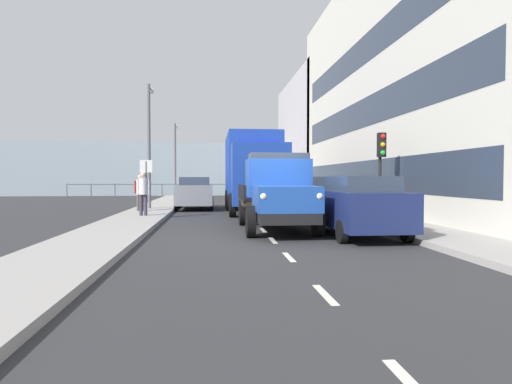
{
  "coord_description": "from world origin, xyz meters",
  "views": [
    {
      "loc": [
        1.59,
        12.0,
        1.67
      ],
      "look_at": [
        -0.26,
        -6.65,
        1.07
      ],
      "focal_mm": 30.55,
      "sensor_mm": 36.0,
      "label": 1
    }
  ],
  "objects": [
    {
      "name": "ground_plane",
      "position": [
        0.0,
        -8.19,
        0.0
      ],
      "size": [
        80.0,
        80.0,
        0.0
      ],
      "primitive_type": "plane",
      "color": "#2D2D30"
    },
    {
      "name": "sidewalk_left",
      "position": [
        -4.57,
        -8.19,
        0.07
      ],
      "size": [
        2.16,
        37.9,
        0.15
      ],
      "primitive_type": "cube",
      "color": "#9E9993",
      "rests_on": "ground_plane"
    },
    {
      "name": "sidewalk_right",
      "position": [
        4.57,
        -8.19,
        0.07
      ],
      "size": [
        2.16,
        37.9,
        0.15
      ],
      "primitive_type": "cube",
      "color": "#9E9993",
      "rests_on": "ground_plane"
    },
    {
      "name": "road_centreline_markings",
      "position": [
        0.0,
        -8.37,
        0.0
      ],
      "size": [
        0.12,
        34.96,
        0.01
      ],
      "color": "silver",
      "rests_on": "ground_plane"
    },
    {
      "name": "building_terrace",
      "position": [
        -9.58,
        -8.75,
        6.26
      ],
      "size": [
        7.89,
        24.79,
        12.53
      ],
      "color": "beige",
      "rests_on": "ground_plane"
    },
    {
      "name": "building_far_block",
      "position": [
        -9.59,
        -28.02,
        5.4
      ],
      "size": [
        7.88,
        15.49,
        10.8
      ],
      "color": "#B7B2B7",
      "rests_on": "ground_plane"
    },
    {
      "name": "sea_horizon",
      "position": [
        0.0,
        -30.14,
        2.5
      ],
      "size": [
        80.0,
        0.8,
        5.0
      ],
      "primitive_type": "cube",
      "color": "#84939E",
      "rests_on": "ground_plane"
    },
    {
      "name": "seawall_railing",
      "position": [
        -0.0,
        -26.54,
        0.92
      ],
      "size": [
        28.08,
        0.08,
        1.2
      ],
      "color": "#4C5156",
      "rests_on": "ground_plane"
    },
    {
      "name": "truck_vintage_blue",
      "position": [
        -0.43,
        -1.41,
        1.18
      ],
      "size": [
        2.17,
        5.64,
        2.43
      ],
      "color": "black",
      "rests_on": "ground_plane"
    },
    {
      "name": "lorry_cargo_blue",
      "position": [
        -0.39,
        -9.34,
        2.08
      ],
      "size": [
        2.58,
        8.2,
        3.87
      ],
      "color": "#193899",
      "rests_on": "ground_plane"
    },
    {
      "name": "car_navy_kerbside_near",
      "position": [
        -2.54,
        -0.03,
        0.9
      ],
      "size": [
        1.91,
        4.19,
        1.72
      ],
      "color": "navy",
      "rests_on": "ground_plane"
    },
    {
      "name": "car_black_kerbside_1",
      "position": [
        -2.54,
        -5.07,
        0.9
      ],
      "size": [
        1.9,
        4.48,
        1.72
      ],
      "color": "black",
      "rests_on": "ground_plane"
    },
    {
      "name": "car_red_kerbside_2",
      "position": [
        -2.54,
        -10.55,
        0.89
      ],
      "size": [
        1.82,
        4.1,
        1.72
      ],
      "color": "#B21E1E",
      "rests_on": "ground_plane"
    },
    {
      "name": "car_white_kerbside_3",
      "position": [
        -2.54,
        -16.38,
        0.9
      ],
      "size": [
        1.89,
        4.39,
        1.72
      ],
      "color": "white",
      "rests_on": "ground_plane"
    },
    {
      "name": "car_grey_oppositeside_0",
      "position": [
        2.54,
        -11.53,
        0.9
      ],
      "size": [
        1.96,
        4.37,
        1.72
      ],
      "color": "slate",
      "rests_on": "ground_plane"
    },
    {
      "name": "pedestrian_near_railing",
      "position": [
        4.4,
        -5.96,
        1.19
      ],
      "size": [
        0.53,
        0.34,
        1.76
      ],
      "color": "#383342",
      "rests_on": "sidewalk_right"
    },
    {
      "name": "pedestrian_couple_b",
      "position": [
        4.94,
        -8.52,
        1.13
      ],
      "size": [
        0.53,
        0.34,
        1.67
      ],
      "color": "#4C473D",
      "rests_on": "sidewalk_right"
    },
    {
      "name": "traffic_light_near",
      "position": [
        -4.66,
        -3.69,
        2.47
      ],
      "size": [
        0.28,
        0.41,
        3.2
      ],
      "color": "black",
      "rests_on": "sidewalk_left"
    },
    {
      "name": "lamp_post_promenade",
      "position": [
        4.76,
        -10.4,
        3.87
      ],
      "size": [
        0.32,
        1.14,
        6.21
      ],
      "color": "#59595B",
      "rests_on": "sidewalk_right"
    },
    {
      "name": "lamp_post_far",
      "position": [
        4.49,
        -22.41,
        3.64
      ],
      "size": [
        0.32,
        1.14,
        5.77
      ],
      "color": "#59595B",
      "rests_on": "sidewalk_right"
    },
    {
      "name": "street_sign",
      "position": [
        4.28,
        -5.99,
        1.68
      ],
      "size": [
        0.5,
        0.07,
        2.25
      ],
      "color": "#4C4C4C",
      "rests_on": "sidewalk_right"
    }
  ]
}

